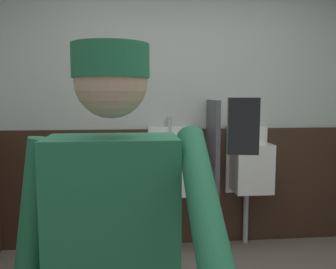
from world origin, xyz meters
name	(u,v)px	position (x,y,z in m)	size (l,w,h in m)	color
wall_back	(176,103)	(0.00, 1.80, 1.37)	(3.95, 0.12, 2.73)	silver
wainscot_band_back	(177,187)	(0.00, 1.73, 0.56)	(3.35, 0.03, 1.12)	#382319
urinal_left	(171,168)	(-0.08, 1.58, 0.78)	(0.40, 0.34, 1.24)	white
urinal_middle	(250,166)	(0.67, 1.58, 0.78)	(0.40, 0.34, 1.24)	white
privacy_divider_panel	(213,150)	(0.30, 1.51, 0.95)	(0.04, 0.40, 0.90)	#4C4C51
person	(114,241)	(-0.49, -0.47, 0.96)	(0.65, 0.60, 1.61)	#2D3342
cell_phone	(243,126)	(-0.21, -0.97, 1.39)	(0.06, 0.02, 0.11)	black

